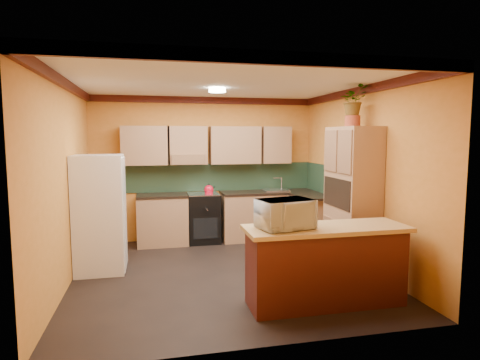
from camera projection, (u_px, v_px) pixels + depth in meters
name	position (u px, v px, depth m)	size (l,w,h in m)	color
room_shell	(222.00, 128.00, 5.84)	(4.24, 4.24, 2.72)	black
base_cabinets_back	(236.00, 217.00, 7.60)	(3.65, 0.60, 0.88)	tan
countertop_back	(236.00, 193.00, 7.55)	(3.65, 0.62, 0.04)	black
stove	(203.00, 218.00, 7.46)	(0.58, 0.58, 0.91)	black
kettle	(209.00, 189.00, 7.38)	(0.17, 0.17, 0.18)	red
sink	(275.00, 190.00, 7.71)	(0.48, 0.40, 0.03)	silver
base_cabinets_right	(313.00, 222.00, 7.18)	(0.60, 0.80, 0.88)	tan
countertop_right	(313.00, 196.00, 7.13)	(0.62, 0.80, 0.04)	black
fridge	(100.00, 214.00, 5.79)	(0.68, 0.66, 1.70)	white
pantry	(352.00, 199.00, 5.85)	(0.48, 0.90, 2.10)	tan
fern_pot	(352.00, 121.00, 5.78)	(0.22, 0.22, 0.16)	#A74328
fern	(353.00, 100.00, 5.75)	(0.39, 0.34, 0.43)	tan
breakfast_bar	(326.00, 268.00, 4.66)	(1.80, 0.55, 0.88)	#512312
bar_top	(326.00, 228.00, 4.62)	(1.90, 0.65, 0.05)	tan
microwave	(285.00, 214.00, 4.49)	(0.60, 0.40, 0.33)	white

